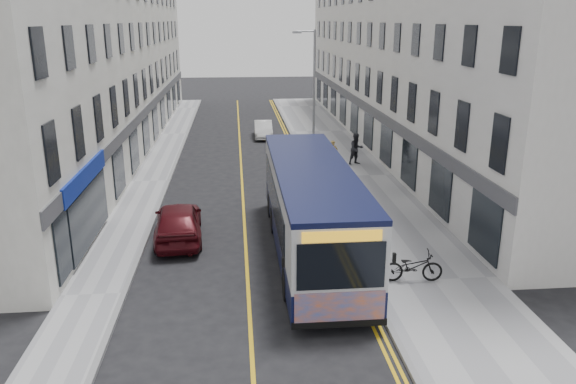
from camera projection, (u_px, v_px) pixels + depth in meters
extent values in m
plane|color=black|center=(247.00, 275.00, 19.62)|extent=(140.00, 140.00, 0.00)
cube|color=#959598|center=(353.00, 177.00, 31.58)|extent=(4.50, 64.00, 0.12)
cube|color=#959598|center=(150.00, 182.00, 30.57)|extent=(2.00, 64.00, 0.12)
cube|color=slate|center=(314.00, 178.00, 31.37)|extent=(0.18, 64.00, 0.13)
cube|color=slate|center=(169.00, 181.00, 30.66)|extent=(0.18, 64.00, 0.13)
cube|color=gold|center=(242.00, 180.00, 31.03)|extent=(0.12, 64.00, 0.01)
cube|color=gold|center=(306.00, 179.00, 31.35)|extent=(0.10, 64.00, 0.01)
cube|color=gold|center=(309.00, 179.00, 31.37)|extent=(0.10, 64.00, 0.01)
cube|color=silver|center=(404.00, 50.00, 38.71)|extent=(6.00, 46.00, 13.00)
cube|color=white|center=(100.00, 52.00, 36.87)|extent=(6.00, 46.00, 13.00)
cylinder|color=gray|center=(314.00, 102.00, 32.14)|extent=(0.14, 0.14, 8.00)
cylinder|color=gray|center=(306.00, 31.00, 30.94)|extent=(1.00, 0.08, 0.08)
cube|color=gray|center=(297.00, 32.00, 30.91)|extent=(0.50, 0.18, 0.12)
cube|color=black|center=(311.00, 233.00, 21.10)|extent=(2.69, 11.83, 0.97)
cube|color=#BABCC1|center=(312.00, 196.00, 20.67)|extent=(2.69, 11.83, 1.94)
cube|color=black|center=(312.00, 168.00, 20.36)|extent=(2.71, 11.83, 0.17)
cube|color=black|center=(274.00, 197.00, 21.22)|extent=(0.04, 9.25, 1.24)
cube|color=black|center=(345.00, 195.00, 21.47)|extent=(0.04, 9.25, 1.24)
cube|color=black|center=(341.00, 266.00, 15.06)|extent=(2.42, 0.04, 1.34)
cube|color=orange|center=(340.00, 309.00, 15.44)|extent=(2.53, 0.04, 1.02)
cube|color=orange|center=(342.00, 237.00, 14.79)|extent=(2.15, 0.04, 0.30)
cylinder|color=black|center=(288.00, 284.00, 17.71)|extent=(0.30, 1.08, 1.08)
cylinder|color=black|center=(363.00, 281.00, 17.93)|extent=(0.30, 1.08, 1.08)
cylinder|color=black|center=(275.00, 220.00, 23.33)|extent=(0.30, 1.08, 1.08)
cylinder|color=black|center=(332.00, 218.00, 23.55)|extent=(0.30, 1.08, 1.08)
cylinder|color=black|center=(272.00, 206.00, 25.17)|extent=(0.30, 1.08, 1.08)
cylinder|color=black|center=(325.00, 204.00, 25.39)|extent=(0.30, 1.08, 1.08)
imported|color=black|center=(413.00, 266.00, 18.73)|extent=(2.05, 0.86, 1.05)
imported|color=olive|center=(333.00, 154.00, 33.27)|extent=(0.60, 0.42, 1.58)
imported|color=#222227|center=(356.00, 149.00, 33.78)|extent=(1.11, 0.99, 1.90)
imported|color=silver|center=(263.00, 129.00, 42.12)|extent=(1.36, 3.76, 1.23)
imported|color=#460B11|center=(178.00, 221.00, 22.51)|extent=(2.15, 4.71, 1.57)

